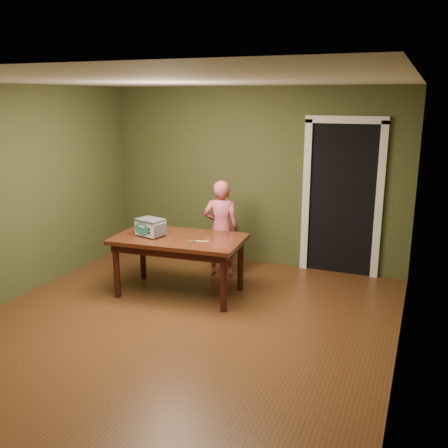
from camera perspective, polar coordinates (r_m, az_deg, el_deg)
name	(u,v)px	position (r m, az deg, el deg)	size (l,w,h in m)	color
floor	(177,328)	(5.57, -5.37, -11.77)	(5.00, 5.00, 0.00)	#5A2F19
room_shell	(173,173)	(5.06, -5.82, 5.86)	(4.52, 5.02, 2.61)	#3D4424
doorway	(345,196)	(7.40, 13.71, 3.11)	(1.10, 0.66, 2.25)	black
dining_table	(179,245)	(6.27, -5.15, -2.37)	(1.66, 1.02, 0.75)	#3E1B0E
toy_oven	(150,227)	(6.30, -8.42, -0.30)	(0.40, 0.32, 0.22)	#4C4F54
baking_pan	(192,241)	(6.00, -3.70, -1.99)	(0.10, 0.10, 0.02)	silver
spatula	(201,241)	(6.03, -2.61, -1.98)	(0.18, 0.03, 0.01)	#DBCE5F
child	(221,229)	(6.89, -0.32, -0.52)	(0.50, 0.33, 1.36)	#CE5462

